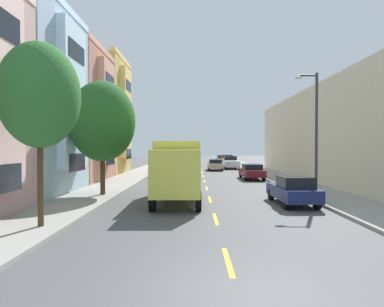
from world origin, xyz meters
TOP-DOWN VIEW (x-y plane):
  - ground_plane at (0.00, 30.00)m, footprint 160.00×160.00m
  - sidewalk_left at (-7.10, 28.00)m, footprint 3.20×120.00m
  - sidewalk_right at (7.10, 28.00)m, footprint 3.20×120.00m
  - lane_centerline_dashes at (0.00, 24.50)m, footprint 0.14×47.20m
  - townhouse_third_terracotta at (-15.41, 21.52)m, footprint 14.23×7.67m
  - townhouse_fourth_mustard at (-14.96, 29.39)m, footprint 13.33×7.67m
  - apartment_block_opposite at (13.70, 20.00)m, footprint 10.00×36.00m
  - street_tree_nearest at (-6.40, 5.16)m, footprint 2.82×2.82m
  - street_tree_second at (-6.40, 13.02)m, footprint 3.92×3.92m
  - street_lamp at (5.95, 12.21)m, footprint 1.35×0.28m
  - delivery_box_truck at (-1.80, 11.47)m, footprint 2.49×7.19m
  - parked_hatchback_black at (-4.33, 48.19)m, footprint 1.85×4.05m
  - parked_pickup_teal at (-4.37, 36.44)m, footprint 2.04×5.31m
  - parked_wagon_red at (-4.30, 28.88)m, footprint 1.88×4.72m
  - parked_pickup_white at (4.22, 39.06)m, footprint 2.06×5.32m
  - parked_pickup_orange at (4.47, 46.18)m, footprint 2.07×5.33m
  - parked_wagon_sky at (4.23, 54.68)m, footprint 1.92×4.74m
  - parked_sedan_burgundy at (4.44, 23.72)m, footprint 1.83×4.51m
  - parked_pickup_forest at (-4.25, 54.44)m, footprint 2.13×5.35m
  - parked_hatchback_navy at (4.22, 10.34)m, footprint 1.84×4.04m
  - moving_champagne_sedan at (1.80, 35.52)m, footprint 1.80×4.50m

SIDE VIEW (x-z plane):
  - ground_plane at x=0.00m, z-range 0.00..0.00m
  - lane_centerline_dashes at x=0.00m, z-range 0.00..0.01m
  - sidewalk_left at x=-7.10m, z-range 0.00..0.14m
  - sidewalk_right at x=7.10m, z-range 0.00..0.14m
  - parked_sedan_burgundy at x=4.44m, z-range 0.03..1.46m
  - moving_champagne_sedan at x=1.80m, z-range 0.03..1.46m
  - parked_hatchback_black at x=-4.33m, z-range 0.01..1.51m
  - parked_hatchback_navy at x=4.22m, z-range 0.01..1.51m
  - parked_wagon_red at x=-4.30m, z-range 0.05..1.55m
  - parked_wagon_sky at x=4.23m, z-range 0.05..1.55m
  - parked_pickup_teal at x=-4.37m, z-range -0.04..1.69m
  - parked_pickup_white at x=4.22m, z-range -0.04..1.69m
  - parked_pickup_orange at x=4.47m, z-range -0.04..1.69m
  - parked_pickup_forest at x=-4.25m, z-range -0.04..1.69m
  - delivery_box_truck at x=-1.80m, z-range 0.23..3.51m
  - apartment_block_opposite at x=13.70m, z-range 0.00..7.98m
  - street_lamp at x=5.95m, z-range 0.69..7.76m
  - street_tree_second at x=-6.40m, z-range 1.13..7.93m
  - street_tree_nearest at x=-6.40m, z-range 1.53..8.11m
  - townhouse_third_terracotta at x=-15.41m, z-range -0.20..11.35m
  - townhouse_fourth_mustard at x=-14.96m, z-range -0.20..12.72m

